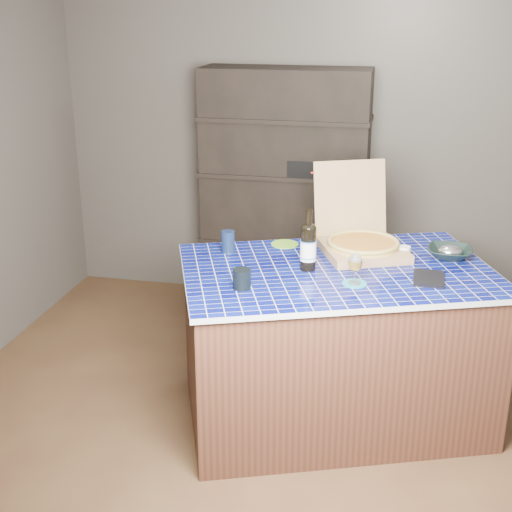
% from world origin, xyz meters
% --- Properties ---
extents(room, '(3.50, 3.50, 3.50)m').
position_xyz_m(room, '(0.00, 0.00, 1.25)').
color(room, brown).
rests_on(room, ground).
extents(shelving_unit, '(1.20, 0.41, 1.80)m').
position_xyz_m(shelving_unit, '(0.00, 1.53, 0.90)').
color(shelving_unit, black).
rests_on(shelving_unit, floor).
extents(kitchen_island, '(1.90, 1.55, 0.90)m').
position_xyz_m(kitchen_island, '(0.55, 0.05, 0.45)').
color(kitchen_island, '#4E2A1E').
rests_on(kitchen_island, floor).
extents(pizza_box, '(0.61, 0.66, 0.47)m').
position_xyz_m(pizza_box, '(0.65, 0.33, 0.97)').
color(pizza_box, '#977F4E').
rests_on(pizza_box, kitchen_island).
extents(mead_bottle, '(0.09, 0.09, 0.33)m').
position_xyz_m(mead_bottle, '(0.39, 0.00, 1.03)').
color(mead_bottle, black).
rests_on(mead_bottle, kitchen_island).
extents(teal_trivet, '(0.13, 0.13, 0.01)m').
position_xyz_m(teal_trivet, '(0.65, -0.15, 0.90)').
color(teal_trivet, teal).
rests_on(teal_trivet, kitchen_island).
extents(wine_glass, '(0.07, 0.07, 0.16)m').
position_xyz_m(wine_glass, '(0.65, -0.15, 1.01)').
color(wine_glass, white).
rests_on(wine_glass, teal_trivet).
extents(tumbler, '(0.09, 0.09, 0.10)m').
position_xyz_m(tumbler, '(0.11, -0.32, 0.95)').
color(tumbler, black).
rests_on(tumbler, kitchen_island).
extents(dvd_case, '(0.16, 0.22, 0.02)m').
position_xyz_m(dvd_case, '(1.02, -0.01, 0.91)').
color(dvd_case, black).
rests_on(dvd_case, kitchen_island).
extents(bowl, '(0.26, 0.26, 0.06)m').
position_xyz_m(bowl, '(1.14, 0.35, 0.93)').
color(bowl, black).
rests_on(bowl, kitchen_island).
extents(foil_contents, '(0.14, 0.11, 0.06)m').
position_xyz_m(foil_contents, '(1.14, 0.35, 0.94)').
color(foil_contents, '#ABACB6').
rests_on(foil_contents, bowl).
extents(white_jar, '(0.07, 0.07, 0.06)m').
position_xyz_m(white_jar, '(0.89, 0.31, 0.93)').
color(white_jar, white).
rests_on(white_jar, kitchen_island).
extents(navy_cup, '(0.08, 0.08, 0.12)m').
position_xyz_m(navy_cup, '(-0.09, 0.18, 0.96)').
color(navy_cup, '#0E1A34').
rests_on(navy_cup, kitchen_island).
extents(green_trivet, '(0.16, 0.16, 0.01)m').
position_xyz_m(green_trivet, '(0.20, 0.37, 0.90)').
color(green_trivet, '#6BAB24').
rests_on(green_trivet, kitchen_island).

